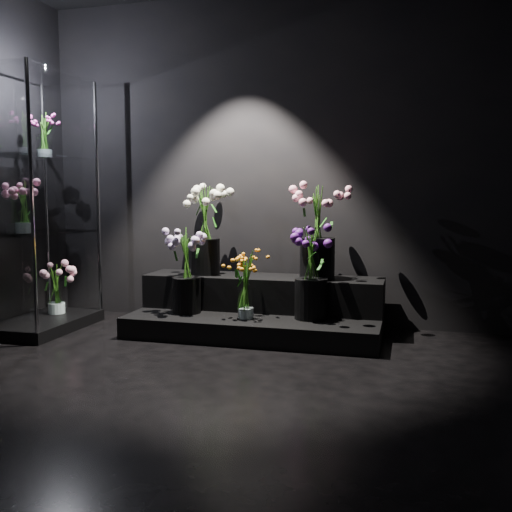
% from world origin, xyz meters
% --- Properties ---
extents(floor, '(4.00, 4.00, 0.00)m').
position_xyz_m(floor, '(0.00, 0.00, 0.00)').
color(floor, black).
rests_on(floor, ground).
extents(wall_back, '(4.00, 0.00, 4.00)m').
position_xyz_m(wall_back, '(0.00, 2.00, 1.40)').
color(wall_back, black).
rests_on(wall_back, floor).
extents(display_riser, '(1.97, 0.88, 0.44)m').
position_xyz_m(display_riser, '(0.03, 1.61, 0.18)').
color(display_riser, black).
rests_on(display_riser, floor).
extents(display_case, '(0.56, 0.94, 2.06)m').
position_xyz_m(display_case, '(-1.70, 1.21, 1.03)').
color(display_case, black).
rests_on(display_case, floor).
extents(bouquet_orange_bells, '(0.32, 0.32, 0.51)m').
position_xyz_m(bouquet_orange_bells, '(-0.00, 1.32, 0.43)').
color(bouquet_orange_bells, white).
rests_on(bouquet_orange_bells, display_riser).
extents(bouquet_lilac, '(0.40, 0.40, 0.68)m').
position_xyz_m(bouquet_lilac, '(-0.52, 1.41, 0.55)').
color(bouquet_lilac, black).
rests_on(bouquet_lilac, display_riser).
extents(bouquet_purple, '(0.33, 0.33, 0.70)m').
position_xyz_m(bouquet_purple, '(0.48, 1.45, 0.55)').
color(bouquet_purple, black).
rests_on(bouquet_purple, display_riser).
extents(bouquet_cream_roses, '(0.48, 0.48, 0.74)m').
position_xyz_m(bouquet_cream_roses, '(-0.47, 1.71, 0.87)').
color(bouquet_cream_roses, black).
rests_on(bouquet_cream_roses, display_riser).
extents(bouquet_pink_roses, '(0.45, 0.45, 0.75)m').
position_xyz_m(bouquet_pink_roses, '(0.48, 1.69, 0.86)').
color(bouquet_pink_roses, black).
rests_on(bouquet_pink_roses, display_riser).
extents(bouquet_case_pink, '(0.35, 0.35, 0.42)m').
position_xyz_m(bouquet_case_pink, '(-1.73, 1.06, 1.02)').
color(bouquet_case_pink, white).
rests_on(bouquet_case_pink, display_case).
extents(bouquet_case_magenta, '(0.29, 0.29, 0.36)m').
position_xyz_m(bouquet_case_magenta, '(-1.74, 1.36, 1.60)').
color(bouquet_case_magenta, white).
rests_on(bouquet_case_magenta, display_case).
extents(bouquet_case_base_pink, '(0.38, 0.38, 0.42)m').
position_xyz_m(bouquet_case_base_pink, '(-1.71, 1.40, 0.32)').
color(bouquet_case_base_pink, white).
rests_on(bouquet_case_base_pink, display_case).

